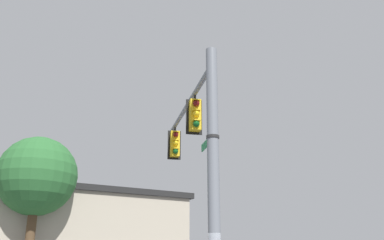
% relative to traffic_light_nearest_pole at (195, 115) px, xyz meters
% --- Properties ---
extents(signal_pole, '(0.32, 0.32, 7.67)m').
position_rel_traffic_light_nearest_pole_xyz_m(signal_pole, '(-0.04, 2.09, -2.54)').
color(signal_pole, slate).
rests_on(signal_pole, ground).
extents(mast_arm, '(0.29, 6.76, 0.16)m').
position_rel_traffic_light_nearest_pole_xyz_m(mast_arm, '(0.02, -1.29, 0.78)').
color(mast_arm, slate).
extents(traffic_light_nearest_pole, '(0.54, 0.49, 1.31)m').
position_rel_traffic_light_nearest_pole_xyz_m(traffic_light_nearest_pole, '(0.00, 0.00, 0.00)').
color(traffic_light_nearest_pole, black).
extents(traffic_light_mid_inner, '(0.54, 0.49, 1.31)m').
position_rel_traffic_light_nearest_pole_xyz_m(traffic_light_mid_inner, '(0.07, -3.64, 0.00)').
color(traffic_light_mid_inner, black).
extents(street_name_sign, '(0.36, 1.40, 0.22)m').
position_rel_traffic_light_nearest_pole_xyz_m(street_name_sign, '(-0.04, 1.80, -1.36)').
color(street_name_sign, '#147238').
extents(tree_by_storefront, '(3.47, 3.47, 7.15)m').
position_rel_traffic_light_nearest_pole_xyz_m(tree_by_storefront, '(5.71, -6.65, -1.02)').
color(tree_by_storefront, '#4C3823').
rests_on(tree_by_storefront, ground).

